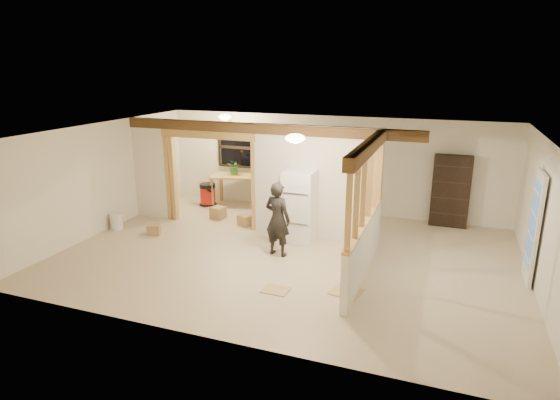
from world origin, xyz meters
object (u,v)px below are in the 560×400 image
at_px(woman, 278,219).
at_px(refrigerator, 300,207).
at_px(work_table, 237,191).
at_px(bookshelf, 451,191).
at_px(shop_vac, 208,194).

bearing_deg(woman, refrigerator, -89.43).
height_order(refrigerator, work_table, refrigerator).
xyz_separation_m(refrigerator, woman, (-0.18, -0.89, -0.03)).
relative_size(woman, work_table, 1.12).
height_order(woman, work_table, woman).
bearing_deg(bookshelf, refrigerator, -143.92).
relative_size(woman, shop_vac, 2.48).
relative_size(refrigerator, work_table, 1.15).
bearing_deg(refrigerator, shop_vac, 151.60).
distance_m(work_table, bookshelf, 5.48).
bearing_deg(work_table, woman, -63.73).
bearing_deg(refrigerator, bookshelf, 36.08).
bearing_deg(refrigerator, work_table, 141.10).
distance_m(work_table, shop_vac, 0.84).
distance_m(refrigerator, bookshelf, 3.76).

